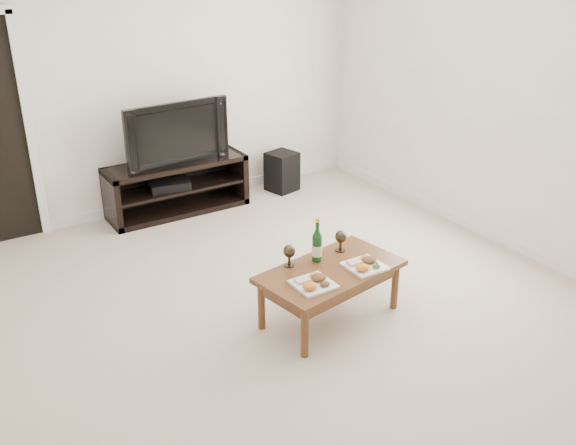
{
  "coord_description": "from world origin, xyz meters",
  "views": [
    {
      "loc": [
        -2.11,
        -3.36,
        2.68
      ],
      "look_at": [
        0.23,
        0.33,
        0.7
      ],
      "focal_mm": 40.0,
      "sensor_mm": 36.0,
      "label": 1
    }
  ],
  "objects_px": {
    "media_console": "(177,187)",
    "coffee_table": "(330,293)",
    "subwoofer": "(282,171)",
    "television": "(173,132)"
  },
  "relations": [
    {
      "from": "media_console",
      "to": "coffee_table",
      "type": "height_order",
      "value": "media_console"
    },
    {
      "from": "subwoofer",
      "to": "coffee_table",
      "type": "distance_m",
      "value": 2.69
    },
    {
      "from": "television",
      "to": "subwoofer",
      "type": "distance_m",
      "value": 1.4
    },
    {
      "from": "television",
      "to": "coffee_table",
      "type": "xyz_separation_m",
      "value": [
        0.14,
        -2.51,
        -0.66
      ]
    },
    {
      "from": "coffee_table",
      "to": "subwoofer",
      "type": "bearing_deg",
      "value": 65.85
    },
    {
      "from": "media_console",
      "to": "subwoofer",
      "type": "xyz_separation_m",
      "value": [
        1.24,
        -0.06,
        -0.05
      ]
    },
    {
      "from": "television",
      "to": "subwoofer",
      "type": "height_order",
      "value": "television"
    },
    {
      "from": "television",
      "to": "coffee_table",
      "type": "bearing_deg",
      "value": -90.33
    },
    {
      "from": "subwoofer",
      "to": "coffee_table",
      "type": "height_order",
      "value": "subwoofer"
    },
    {
      "from": "coffee_table",
      "to": "media_console",
      "type": "bearing_deg",
      "value": 93.27
    }
  ]
}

